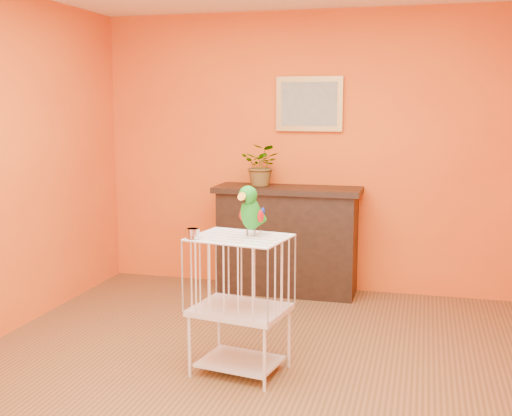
# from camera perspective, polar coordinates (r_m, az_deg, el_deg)

# --- Properties ---
(ground) EXTENTS (4.50, 4.50, 0.00)m
(ground) POSITION_cam_1_polar(r_m,az_deg,el_deg) (4.22, -1.07, -15.22)
(ground) COLOR brown
(ground) RESTS_ON ground
(room_shell) EXTENTS (4.50, 4.50, 4.50)m
(room_shell) POSITION_cam_1_polar(r_m,az_deg,el_deg) (3.84, -1.14, 6.83)
(room_shell) COLOR orange
(room_shell) RESTS_ON ground
(console_cabinet) EXTENTS (1.34, 0.48, 1.00)m
(console_cabinet) POSITION_cam_1_polar(r_m,az_deg,el_deg) (5.97, 2.78, -2.87)
(console_cabinet) COLOR black
(console_cabinet) RESTS_ON ground
(potted_plant) EXTENTS (0.39, 0.43, 0.31)m
(potted_plant) POSITION_cam_1_polar(r_m,az_deg,el_deg) (5.97, 0.66, 3.47)
(potted_plant) COLOR #26722D
(potted_plant) RESTS_ON console_cabinet
(framed_picture) EXTENTS (0.62, 0.04, 0.50)m
(framed_picture) POSITION_cam_1_polar(r_m,az_deg,el_deg) (6.00, 4.76, 9.20)
(framed_picture) COLOR #AA813D
(framed_picture) RESTS_ON room_shell
(birdcage) EXTENTS (0.66, 0.54, 0.91)m
(birdcage) POSITION_cam_1_polar(r_m,az_deg,el_deg) (4.20, -1.44, -8.42)
(birdcage) COLOR silver
(birdcage) RESTS_ON ground
(feed_cup) EXTENTS (0.09, 0.09, 0.06)m
(feed_cup) POSITION_cam_1_polar(r_m,az_deg,el_deg) (4.04, -5.67, -2.26)
(feed_cup) COLOR silver
(feed_cup) RESTS_ON birdcage
(parrot) EXTENTS (0.17, 0.30, 0.33)m
(parrot) POSITION_cam_1_polar(r_m,az_deg,el_deg) (4.07, -0.47, -0.20)
(parrot) COLOR #59544C
(parrot) RESTS_ON birdcage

